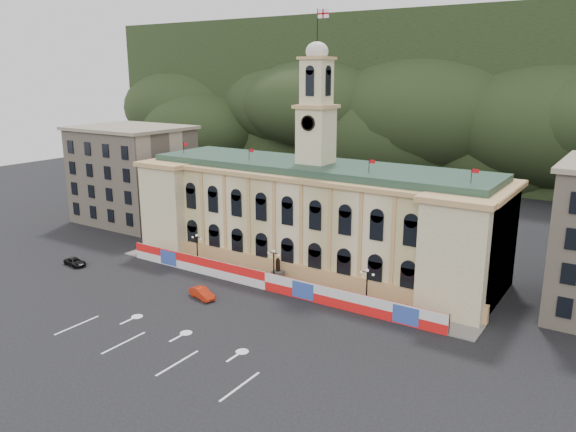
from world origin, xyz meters
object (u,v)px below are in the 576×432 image
Objects in this scene: statue at (278,275)px; red_sedan at (202,293)px; lamp_center at (274,264)px; black_suv at (75,262)px.

red_sedan is at bearing -117.78° from statue.
lamp_center is (0.00, -1.00, 1.89)m from statue.
lamp_center reaches higher than statue.
red_sedan is 24.80m from black_suv.
red_sedan is 1.03× the size of black_suv.
lamp_center reaches higher than black_suv.
statue reaches higher than red_sedan.
statue reaches higher than black_suv.
statue is at bearing -62.54° from black_suv.
lamp_center is 1.16× the size of red_sedan.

